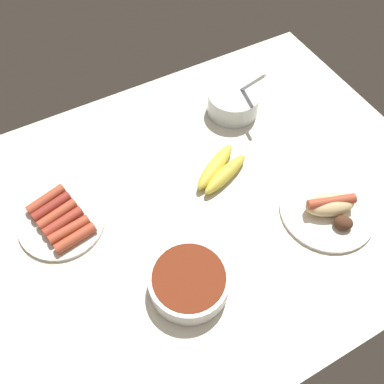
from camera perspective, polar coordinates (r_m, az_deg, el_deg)
name	(u,v)px	position (r cm, az deg, el deg)	size (l,w,h in cm)	color
ground_plane	(198,205)	(103.95, 0.85, -1.81)	(120.00, 90.00, 3.00)	silver
plate_sausages	(61,220)	(103.11, -17.29, -3.65)	(20.37, 20.37, 3.46)	white
plate_hotdog_assembled	(329,208)	(104.75, 18.07, -2.13)	(22.72, 22.72, 5.61)	white
banana_bunch	(220,170)	(106.20, 3.79, 2.99)	(17.13, 13.37, 3.85)	gold
bowl_coleslaw	(233,101)	(120.53, 5.60, 12.12)	(14.35, 14.35, 15.99)	silver
bowl_chili	(189,281)	(89.99, -0.41, -12.01)	(17.10, 17.10, 5.28)	white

